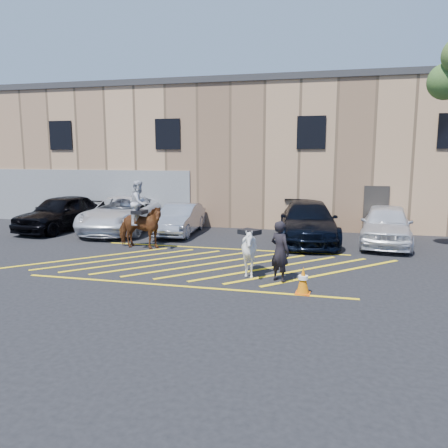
% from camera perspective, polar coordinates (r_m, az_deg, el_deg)
% --- Properties ---
extents(ground, '(90.00, 90.00, 0.00)m').
position_cam_1_polar(ground, '(14.82, -2.11, -5.01)').
color(ground, black).
rests_on(ground, ground).
extents(car_black_suv, '(2.66, 5.21, 1.70)m').
position_cam_1_polar(car_black_suv, '(22.29, -20.45, 1.40)').
color(car_black_suv, black).
rests_on(car_black_suv, ground).
extents(car_white_pickup, '(3.35, 6.19, 1.65)m').
position_cam_1_polar(car_white_pickup, '(21.18, -13.17, 1.29)').
color(car_white_pickup, white).
rests_on(car_white_pickup, ground).
extents(car_silver_sedan, '(1.67, 4.24, 1.37)m').
position_cam_1_polar(car_silver_sedan, '(19.98, -5.78, 0.63)').
color(car_silver_sedan, '#8E919B').
rests_on(car_silver_sedan, ground).
extents(car_blue_suv, '(2.88, 5.85, 1.63)m').
position_cam_1_polar(car_blue_suv, '(18.59, 10.91, 0.29)').
color(car_blue_suv, black).
rests_on(car_blue_suv, ground).
extents(car_white_suv, '(2.45, 4.96, 1.62)m').
position_cam_1_polar(car_white_suv, '(18.71, 20.43, -0.09)').
color(car_white_suv, white).
rests_on(car_white_suv, ground).
extents(handler, '(0.77, 0.71, 1.76)m').
position_cam_1_polar(handler, '(12.55, 7.31, -3.56)').
color(handler, black).
rests_on(handler, ground).
extents(warehouse, '(32.42, 10.20, 7.30)m').
position_cam_1_polar(warehouse, '(26.12, 5.03, 9.15)').
color(warehouse, tan).
rests_on(warehouse, ground).
extents(hatching_zone, '(12.60, 5.12, 0.01)m').
position_cam_1_polar(hatching_zone, '(14.54, -2.43, -5.27)').
color(hatching_zone, yellow).
rests_on(hatching_zone, ground).
extents(mounted_bay, '(2.04, 1.00, 2.63)m').
position_cam_1_polar(mounted_bay, '(17.07, -10.95, 0.34)').
color(mounted_bay, brown).
rests_on(mounted_bay, ground).
extents(saddled_white, '(1.76, 1.81, 1.51)m').
position_cam_1_polar(saddled_white, '(13.01, 3.32, -3.56)').
color(saddled_white, silver).
rests_on(saddled_white, ground).
extents(traffic_cone, '(0.40, 0.40, 0.73)m').
position_cam_1_polar(traffic_cone, '(11.65, 10.29, -7.24)').
color(traffic_cone, '#E55409').
rests_on(traffic_cone, ground).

